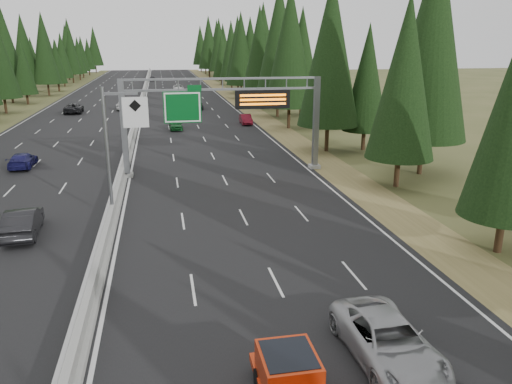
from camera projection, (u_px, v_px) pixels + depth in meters
The scene contains 18 objects.
road at pixel (140, 109), 82.91m from camera, with size 32.00×260.00×0.08m, color black.
shoulder_right at pixel (246, 107), 86.12m from camera, with size 3.60×260.00×0.06m, color olive.
shoulder_left at pixel (26, 112), 79.71m from camera, with size 3.60×260.00×0.06m, color #434B23.
median_barrier at pixel (140, 107), 82.80m from camera, with size 0.70×260.00×0.85m.
sign_gantry at pixel (231, 110), 40.56m from camera, with size 16.75×0.98×7.80m.
hov_sign_pole at pixel (117, 144), 29.88m from camera, with size 2.80×0.50×8.00m.
tree_row_right at pixel (273, 50), 81.51m from camera, with size 12.23×242.91×18.83m.
silver_minivan at pixel (388, 341), 16.89m from camera, with size 2.48×5.38×1.50m, color #A3A4A8.
red_pickup at pixel (291, 383), 14.56m from camera, with size 1.77×4.96×1.62m.
car_ahead_green at pixel (176, 124), 62.61m from camera, with size 1.56×3.89×1.32m, color #12501F.
car_ahead_dkred at pixel (246, 119), 66.97m from camera, with size 1.38×3.97×1.31m, color maroon.
car_ahead_dkgrey at pixel (197, 105), 82.46m from camera, with size 1.88×4.62×1.34m, color black.
car_ahead_white at pixel (178, 88), 114.26m from camera, with size 2.30×4.98×1.38m, color white.
car_ahead_far at pixel (152, 78), 144.89m from camera, with size 1.66×4.11×1.40m, color black.
car_onc_near at pixel (23, 222), 28.07m from camera, with size 1.65×4.73×1.56m, color black.
car_onc_blue at pixel (23, 160), 43.50m from camera, with size 1.81×4.44×1.29m, color navy.
car_onc_white at pixel (124, 105), 81.50m from camera, with size 1.92×4.78×1.63m, color silver.
car_onc_far at pixel (74, 108), 77.63m from camera, with size 2.60×5.64×1.57m, color black.
Camera 1 is at (3.24, -5.54, 10.49)m, focal length 35.00 mm.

